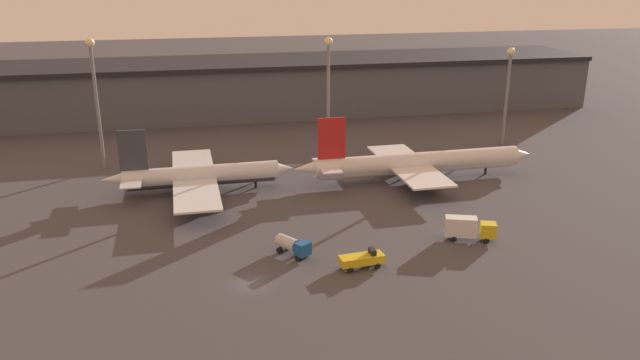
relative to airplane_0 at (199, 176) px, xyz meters
The scene contains 10 objects.
ground 38.03m from the airplane_0, 81.47° to the right, with size 600.00×600.00×0.00m, color #423F44.
terminal_building 63.77m from the airplane_0, 84.93° to the left, with size 215.82×27.49×15.08m.
airplane_0 is the anchor object (origin of this frame).
airplane_1 41.81m from the airplane_0, ahead, with size 49.44×27.73×13.42m.
service_vehicle_0 32.53m from the airplane_0, 67.26° to the right, with size 4.98×5.74×2.63m.
service_vehicle_1 50.00m from the airplane_0, 37.29° to the right, with size 7.93×4.47×3.72m.
service_vehicle_2 41.83m from the airplane_0, 59.21° to the right, with size 6.48×2.83×2.70m.
lamp_post_1 29.80m from the airplane_0, 136.05° to the left, with size 1.80×1.80×26.71m.
lamp_post_2 36.44m from the airplane_0, 32.76° to the left, with size 1.80×1.80×25.85m.
lamp_post_3 73.94m from the airplane_0, 14.57° to the left, with size 1.80×1.80×22.56m.
Camera 1 is at (-6.10, -74.04, 40.23)m, focal length 35.00 mm.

